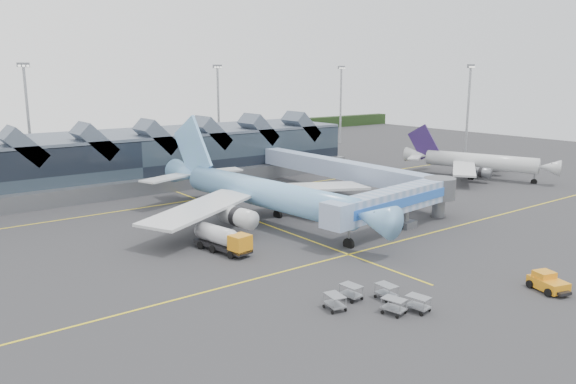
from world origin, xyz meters
TOP-DOWN VIEW (x-y plane):
  - ground at (0.00, 0.00)m, footprint 260.00×260.00m
  - taxi_stripes at (0.00, 10.00)m, footprint 120.00×60.00m
  - tree_line_far at (0.00, 110.00)m, footprint 260.00×4.00m
  - terminal at (-5.07, 47.35)m, footprint 90.00×22.25m
  - light_masts at (21.00, 62.80)m, footprint 132.40×42.56m
  - main_airliner at (0.23, 10.30)m, footprint 38.51×44.51m
  - regional_jet at (53.41, 12.40)m, footprint 26.27×29.42m
  - jet_bridge at (12.95, -4.39)m, footprint 26.03×6.85m
  - fuel_truck at (-10.94, 1.94)m, footprint 3.59×8.75m
  - pushback_tug at (7.65, -27.41)m, footprint 3.28×4.27m
  - baggage_carts at (-8.09, -20.18)m, footprint 7.09×7.59m

SIDE VIEW (x-z plane):
  - ground at x=0.00m, z-range 0.00..0.00m
  - taxi_stripes at x=0.00m, z-range 0.00..0.01m
  - pushback_tug at x=7.65m, z-range -0.09..1.64m
  - baggage_carts at x=-8.09m, z-range 0.09..1.47m
  - fuel_truck at x=-10.94m, z-range 0.18..3.08m
  - tree_line_far at x=0.00m, z-range 0.00..4.00m
  - regional_jet at x=53.41m, z-range -1.89..8.45m
  - jet_bridge at x=12.95m, z-range 1.11..6.95m
  - main_airliner at x=0.23m, z-range -2.94..11.34m
  - terminal at x=-5.07m, z-range -1.38..11.14m
  - light_masts at x=21.00m, z-range 1.26..23.71m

